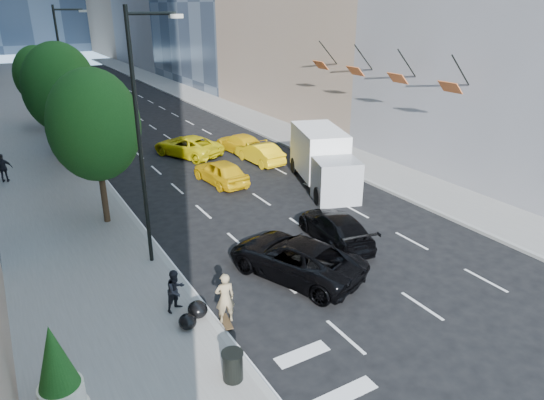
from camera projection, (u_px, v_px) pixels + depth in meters
ground at (333, 265)px, 20.29m from camera, size 160.00×160.00×0.00m
sidewalk_left at (27, 136)px, 40.10m from camera, size 6.00×120.00×0.15m
sidewalk_right at (234, 112)px, 48.96m from camera, size 4.00×120.00×0.15m
lamp_near at (143, 127)px, 18.37m from camera, size 2.13×0.22×10.00m
lamp_far at (66, 73)px, 32.79m from camera, size 2.13×0.22×10.00m
tree_near at (94, 126)px, 22.28m from camera, size 4.20×4.20×7.46m
tree_mid at (60, 88)px, 30.16m from camera, size 4.50×4.50×7.99m
tree_far at (38, 75)px, 40.84m from camera, size 3.90×3.90×6.92m
traffic_signal at (38, 69)px, 47.77m from camera, size 2.48×0.53×5.20m
facade_flags at (377, 71)px, 30.95m from camera, size 1.85×13.30×2.05m
skateboarder at (225, 301)px, 16.20m from camera, size 0.74×0.55×1.84m
black_sedan_lincoln at (295, 258)px, 19.27m from camera, size 4.54×6.24×1.58m
black_sedan_mercedes at (335, 228)px, 22.04m from camera, size 2.88×5.21×1.43m
taxi_a at (221, 172)px, 29.28m from camera, size 2.21×4.58×1.51m
taxi_b at (260, 153)px, 33.20m from camera, size 1.81×4.40×1.42m
taxi_c at (187, 146)px, 34.67m from camera, size 4.46×5.89×1.49m
taxi_d at (240, 143)px, 35.64m from camera, size 2.43×4.87×1.36m
city_bus at (81, 113)px, 39.94m from camera, size 6.04×13.87×3.76m
box_truck at (323, 159)px, 28.68m from camera, size 4.53×7.25×3.27m
pedestrian_a at (176, 290)px, 16.81m from camera, size 0.93×0.84×1.55m
pedestrian_b at (3, 168)px, 29.10m from camera, size 1.10×0.66×1.75m
trash_can at (233, 366)px, 13.76m from camera, size 0.59×0.59×0.88m
planter_shrub at (58, 373)px, 12.29m from camera, size 1.14×1.14×2.75m
garbage_bags at (194, 314)px, 16.36m from camera, size 1.17×1.13×0.58m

